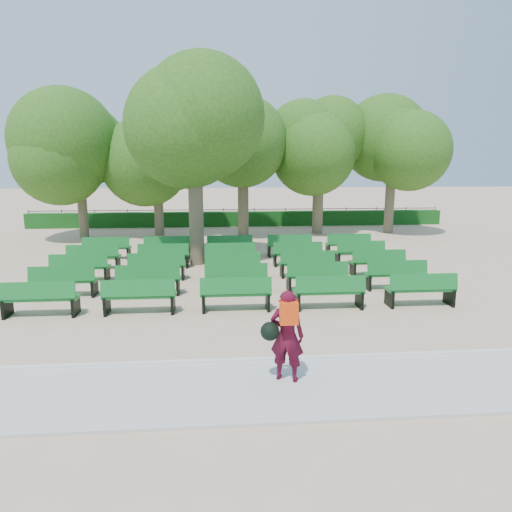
# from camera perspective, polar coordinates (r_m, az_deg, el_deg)

# --- Properties ---
(ground) EXTENTS (120.00, 120.00, 0.00)m
(ground) POSITION_cam_1_polar(r_m,az_deg,el_deg) (15.25, 0.35, -3.29)
(ground) COLOR tan
(paving) EXTENTS (30.00, 2.20, 0.06)m
(paving) POSITION_cam_1_polar(r_m,az_deg,el_deg) (8.35, 5.02, -16.12)
(paving) COLOR #BBBAB6
(paving) RESTS_ON ground
(curb) EXTENTS (30.00, 0.12, 0.10)m
(curb) POSITION_cam_1_polar(r_m,az_deg,el_deg) (9.37, 3.82, -12.78)
(curb) COLOR silver
(curb) RESTS_ON ground
(hedge) EXTENTS (26.00, 0.70, 0.90)m
(hedge) POSITION_cam_1_polar(r_m,az_deg,el_deg) (28.92, -2.10, 4.67)
(hedge) COLOR #134B16
(hedge) RESTS_ON ground
(fence) EXTENTS (26.00, 0.10, 1.02)m
(fence) POSITION_cam_1_polar(r_m,az_deg,el_deg) (29.38, -2.13, 3.89)
(fence) COLOR black
(fence) RESTS_ON ground
(tree_line) EXTENTS (21.80, 6.80, 7.04)m
(tree_line) POSITION_cam_1_polar(r_m,az_deg,el_deg) (25.03, -1.67, 2.55)
(tree_line) COLOR #306019
(tree_line) RESTS_ON ground
(bench_array) EXTENTS (1.93, 0.71, 1.19)m
(bench_array) POSITION_cam_1_polar(r_m,az_deg,el_deg) (15.82, -2.93, -2.39)
(bench_array) COLOR #126924
(bench_array) RESTS_ON ground
(tree_among) EXTENTS (5.12, 5.12, 7.29)m
(tree_among) POSITION_cam_1_polar(r_m,az_deg,el_deg) (17.76, -7.75, 14.82)
(tree_among) COLOR brown
(tree_among) RESTS_ON ground
(person) EXTENTS (0.84, 0.59, 1.67)m
(person) POSITION_cam_1_polar(r_m,az_deg,el_deg) (8.21, 3.73, -9.75)
(person) COLOR #460A1B
(person) RESTS_ON ground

